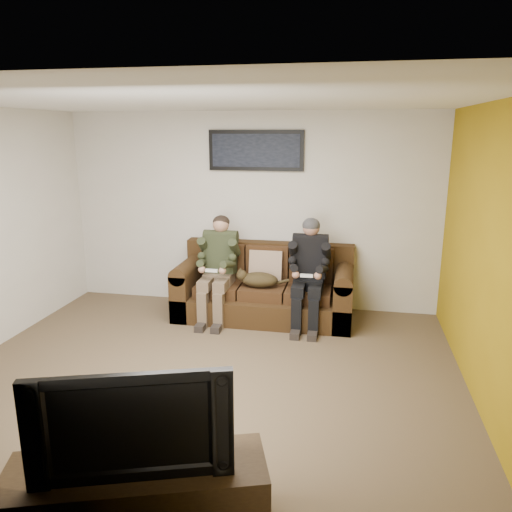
% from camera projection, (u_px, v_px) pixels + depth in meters
% --- Properties ---
extents(floor, '(5.00, 5.00, 0.00)m').
position_uv_depth(floor, '(205.00, 378.00, 4.87)').
color(floor, brown).
rests_on(floor, ground).
extents(ceiling, '(5.00, 5.00, 0.00)m').
position_uv_depth(ceiling, '(197.00, 100.00, 4.24)').
color(ceiling, silver).
rests_on(ceiling, ground).
extents(wall_back, '(5.00, 0.00, 5.00)m').
position_uv_depth(wall_back, '(251.00, 211.00, 6.70)').
color(wall_back, beige).
rests_on(wall_back, ground).
extents(wall_front, '(5.00, 0.00, 5.00)m').
position_uv_depth(wall_front, '(63.00, 354.00, 2.41)').
color(wall_front, beige).
rests_on(wall_front, ground).
extents(wall_right, '(0.00, 4.50, 4.50)m').
position_uv_depth(wall_right, '(493.00, 262.00, 4.09)').
color(wall_right, beige).
rests_on(wall_right, ground).
extents(accent_wall_right, '(0.00, 4.50, 4.50)m').
position_uv_depth(accent_wall_right, '(492.00, 262.00, 4.09)').
color(accent_wall_right, '#A38110').
rests_on(accent_wall_right, ground).
extents(sofa, '(2.23, 0.96, 0.91)m').
position_uv_depth(sofa, '(265.00, 289.00, 6.48)').
color(sofa, '#362310').
rests_on(sofa, ground).
extents(throw_pillow, '(0.43, 0.20, 0.42)m').
position_uv_depth(throw_pillow, '(266.00, 266.00, 6.44)').
color(throw_pillow, '#9F8168').
rests_on(throw_pillow, sofa).
extents(throw_blanket, '(0.46, 0.22, 0.08)m').
position_uv_depth(throw_blanket, '(220.00, 240.00, 6.73)').
color(throw_blanket, '#C4A990').
rests_on(throw_blanket, sofa).
extents(person_left, '(0.51, 0.87, 1.30)m').
position_uv_depth(person_left, '(218.00, 262.00, 6.31)').
color(person_left, brown).
rests_on(person_left, sofa).
extents(person_right, '(0.51, 0.86, 1.31)m').
position_uv_depth(person_right, '(309.00, 266.00, 6.10)').
color(person_right, black).
rests_on(person_right, sofa).
extents(cat, '(0.66, 0.26, 0.24)m').
position_uv_depth(cat, '(258.00, 279.00, 6.22)').
color(cat, '#47381C').
rests_on(cat, sofa).
extents(framed_poster, '(1.25, 0.05, 0.52)m').
position_uv_depth(framed_poster, '(256.00, 150.00, 6.45)').
color(framed_poster, black).
rests_on(framed_poster, wall_back).
extents(tv_stand, '(1.58, 0.93, 0.47)m').
position_uv_depth(tv_stand, '(138.00, 502.00, 2.92)').
color(tv_stand, '#312110').
rests_on(tv_stand, ground).
extents(television, '(1.10, 0.49, 0.64)m').
position_uv_depth(television, '(133.00, 417.00, 2.79)').
color(television, black).
rests_on(television, tv_stand).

